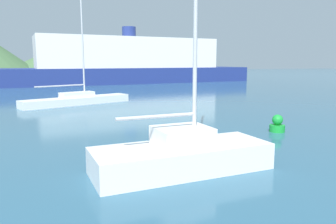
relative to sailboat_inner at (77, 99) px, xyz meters
name	(u,v)px	position (x,y,z in m)	size (l,w,h in m)	color
sailboat_inner	(77,99)	(0.00, 0.00, 0.00)	(8.17, 4.21, 8.06)	white
sailboat_middle	(182,152)	(1.35, -16.53, 0.16)	(5.26, 2.09, 10.41)	white
ferry_distant	(129,63)	(10.02, 23.59, 2.54)	(38.24, 10.86, 8.25)	navy
buoy_marker	(277,125)	(7.53, -13.11, -0.07)	(0.69, 0.69, 0.79)	green
hill_central	(81,54)	(8.54, 74.79, 4.83)	(43.92, 43.92, 10.45)	#476B42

